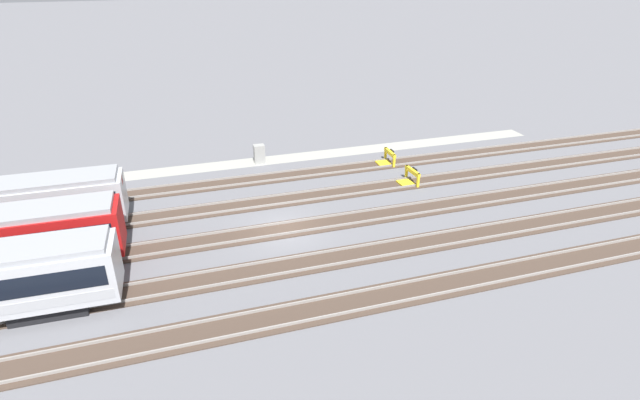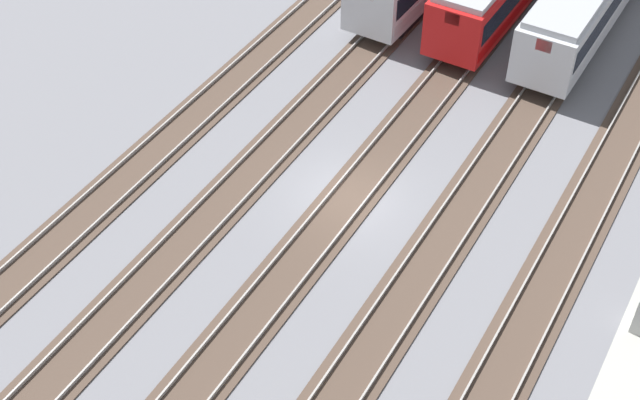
# 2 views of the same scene
# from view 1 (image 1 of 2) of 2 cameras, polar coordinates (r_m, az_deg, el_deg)

# --- Properties ---
(ground_plane) EXTENTS (400.00, 400.00, 0.00)m
(ground_plane) POSITION_cam_1_polar(r_m,az_deg,el_deg) (32.43, -3.98, -3.40)
(ground_plane) COLOR slate
(service_walkway) EXTENTS (54.00, 2.00, 0.01)m
(service_walkway) POSITION_cam_1_polar(r_m,az_deg,el_deg) (43.34, -7.85, 4.29)
(service_walkway) COLOR #9E9E93
(service_walkway) RESTS_ON ground
(rail_track_nearest) EXTENTS (90.00, 2.23, 0.21)m
(rail_track_nearest) POSITION_cam_1_polar(r_m,az_deg,el_deg) (39.86, -6.88, 2.41)
(rail_track_nearest) COLOR #47382D
(rail_track_nearest) RESTS_ON ground
(rail_track_near_inner) EXTENTS (90.00, 2.23, 0.21)m
(rail_track_near_inner) POSITION_cam_1_polar(r_m,az_deg,el_deg) (36.08, -5.58, -0.16)
(rail_track_near_inner) COLOR #47382D
(rail_track_near_inner) RESTS_ON ground
(rail_track_middle) EXTENTS (90.00, 2.24, 0.21)m
(rail_track_middle) POSITION_cam_1_polar(r_m,az_deg,el_deg) (32.41, -3.99, -3.33)
(rail_track_middle) COLOR #47382D
(rail_track_middle) RESTS_ON ground
(rail_track_far_inner) EXTENTS (90.00, 2.23, 0.21)m
(rail_track_far_inner) POSITION_cam_1_polar(r_m,az_deg,el_deg) (28.90, -1.98, -7.29)
(rail_track_far_inner) COLOR #47382D
(rail_track_far_inner) RESTS_ON ground
(rail_track_farthest) EXTENTS (90.00, 2.23, 0.21)m
(rail_track_farthest) POSITION_cam_1_polar(r_m,az_deg,el_deg) (25.61, 0.61, -12.28)
(rail_track_farthest) COLOR #47382D
(rail_track_farthest) RESTS_ON ground
(bumper_stop_nearest_track) EXTENTS (1.35, 2.00, 1.22)m
(bumper_stop_nearest_track) POSITION_cam_1_polar(r_m,az_deg,el_deg) (42.78, 7.67, 4.74)
(bumper_stop_nearest_track) COLOR yellow
(bumper_stop_nearest_track) RESTS_ON ground
(bumper_stop_near_inner_track) EXTENTS (1.38, 2.01, 1.22)m
(bumper_stop_near_inner_track) POSITION_cam_1_polar(r_m,az_deg,el_deg) (39.26, 10.17, 2.55)
(bumper_stop_near_inner_track) COLOR yellow
(bumper_stop_near_inner_track) RESTS_ON ground
(electrical_cabinet) EXTENTS (0.90, 0.73, 1.60)m
(electrical_cabinet) POSITION_cam_1_polar(r_m,az_deg,el_deg) (42.88, -6.95, 5.25)
(electrical_cabinet) COLOR #9E9E99
(electrical_cabinet) RESTS_ON ground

